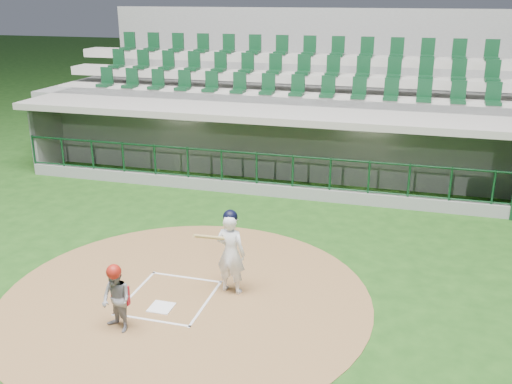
{
  "coord_description": "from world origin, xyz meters",
  "views": [
    {
      "loc": [
        4.27,
        -9.26,
        5.63
      ],
      "look_at": [
        0.93,
        2.6,
        1.3
      ],
      "focal_mm": 40.0,
      "sensor_mm": 36.0,
      "label": 1
    }
  ],
  "objects": [
    {
      "name": "dirt_circle",
      "position": [
        0.3,
        -0.2,
        0.01
      ],
      "size": [
        7.2,
        7.2,
        0.01
      ],
      "primitive_type": "cylinder",
      "color": "brown",
      "rests_on": "ground"
    },
    {
      "name": "batter_box_chalk",
      "position": [
        0.0,
        -0.3,
        0.02
      ],
      "size": [
        1.55,
        1.8,
        0.01
      ],
      "color": "white",
      "rests_on": "ground"
    },
    {
      "name": "catcher",
      "position": [
        -0.41,
        -1.57,
        0.63
      ],
      "size": [
        0.71,
        0.65,
        1.27
      ],
      "color": "gray",
      "rests_on": "dirt_circle"
    },
    {
      "name": "batter",
      "position": [
        1.07,
        0.27,
        0.88
      ],
      "size": [
        0.87,
        0.88,
        1.73
      ],
      "color": "white",
      "rests_on": "dirt_circle"
    },
    {
      "name": "home_plate",
      "position": [
        0.0,
        -0.7,
        0.02
      ],
      "size": [
        0.43,
        0.43,
        0.02
      ],
      "primitive_type": "cube",
      "color": "white",
      "rests_on": "dirt_circle"
    },
    {
      "name": "dugout_structure",
      "position": [
        0.15,
        7.82,
        0.97
      ],
      "size": [
        16.4,
        3.7,
        3.0
      ],
      "color": "slate",
      "rests_on": "ground"
    },
    {
      "name": "seating_deck",
      "position": [
        0.0,
        10.91,
        1.42
      ],
      "size": [
        17.0,
        6.72,
        5.15
      ],
      "color": "gray",
      "rests_on": "ground"
    },
    {
      "name": "ground",
      "position": [
        0.0,
        0.0,
        0.0
      ],
      "size": [
        120.0,
        120.0,
        0.0
      ],
      "primitive_type": "plane",
      "color": "#1A4112",
      "rests_on": "ground"
    }
  ]
}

